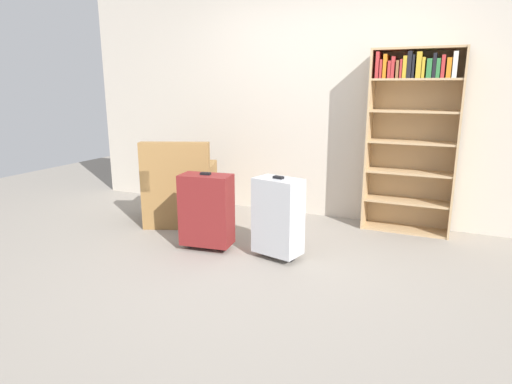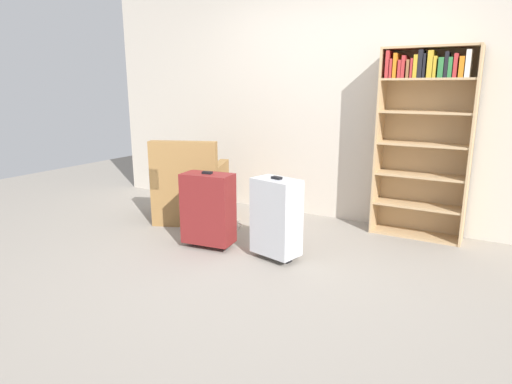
{
  "view_description": "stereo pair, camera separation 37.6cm",
  "coord_description": "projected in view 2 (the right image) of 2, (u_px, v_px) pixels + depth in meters",
  "views": [
    {
      "loc": [
        1.32,
        -2.96,
        1.44
      ],
      "look_at": [
        -0.16,
        0.38,
        0.55
      ],
      "focal_mm": 30.49,
      "sensor_mm": 36.0,
      "label": 1
    },
    {
      "loc": [
        1.66,
        -2.79,
        1.44
      ],
      "look_at": [
        -0.16,
        0.38,
        0.55
      ],
      "focal_mm": 30.49,
      "sensor_mm": 36.0,
      "label": 2
    }
  ],
  "objects": [
    {
      "name": "suitcase_silver",
      "position": [
        276.0,
        217.0,
        3.65
      ],
      "size": [
        0.44,
        0.33,
        0.72
      ],
      "color": "#B7BABF",
      "rests_on": "ground"
    },
    {
      "name": "mug",
      "position": [
        235.0,
        225.0,
        4.49
      ],
      "size": [
        0.12,
        0.08,
        0.1
      ],
      "color": "white",
      "rests_on": "ground"
    },
    {
      "name": "ground_plane",
      "position": [
        250.0,
        270.0,
        3.5
      ],
      "size": [
        10.5,
        10.5,
        0.0
      ],
      "primitive_type": "plane",
      "color": "gray"
    },
    {
      "name": "armchair",
      "position": [
        191.0,
        191.0,
        4.78
      ],
      "size": [
        0.91,
        0.91,
        0.9
      ],
      "color": "olive",
      "rests_on": "ground"
    },
    {
      "name": "suitcase_dark_red",
      "position": [
        208.0,
        208.0,
        3.92
      ],
      "size": [
        0.48,
        0.3,
        0.71
      ],
      "color": "maroon",
      "rests_on": "ground"
    },
    {
      "name": "bookshelf",
      "position": [
        425.0,
        128.0,
        4.1
      ],
      "size": [
        0.85,
        0.3,
        1.8
      ],
      "color": "tan",
      "rests_on": "ground"
    },
    {
      "name": "back_wall",
      "position": [
        333.0,
        100.0,
        4.68
      ],
      "size": [
        6.0,
        0.1,
        2.6
      ],
      "primitive_type": "cube",
      "color": "beige",
      "rests_on": "ground"
    }
  ]
}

